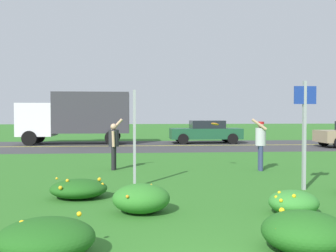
{
  "coord_description": "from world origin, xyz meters",
  "views": [
    {
      "loc": [
        -1.35,
        -3.88,
        1.88
      ],
      "look_at": [
        -0.15,
        9.7,
        1.47
      ],
      "focal_mm": 43.11,
      "sensor_mm": 36.0,
      "label": 1
    }
  ],
  "objects_px": {
    "person_catcher_red_cap_gray_shirt": "(260,141)",
    "frisbee_orange": "(215,124)",
    "car_dark_green_center_left": "(206,132)",
    "sign_post_by_roadside": "(304,124)",
    "sign_post_near_path": "(134,139)",
    "person_thrower_dark_shirt": "(114,142)",
    "box_truck_white": "(77,115)"
  },
  "relations": [
    {
      "from": "person_thrower_dark_shirt",
      "to": "car_dark_green_center_left",
      "type": "height_order",
      "value": "person_thrower_dark_shirt"
    },
    {
      "from": "frisbee_orange",
      "to": "car_dark_green_center_left",
      "type": "bearing_deg",
      "value": 81.01
    },
    {
      "from": "sign_post_near_path",
      "to": "person_catcher_red_cap_gray_shirt",
      "type": "height_order",
      "value": "sign_post_near_path"
    },
    {
      "from": "sign_post_near_path",
      "to": "frisbee_orange",
      "type": "xyz_separation_m",
      "value": [
        2.74,
        3.1,
        0.28
      ]
    },
    {
      "from": "person_thrower_dark_shirt",
      "to": "sign_post_near_path",
      "type": "bearing_deg",
      "value": -78.25
    },
    {
      "from": "sign_post_near_path",
      "to": "person_thrower_dark_shirt",
      "type": "bearing_deg",
      "value": 101.75
    },
    {
      "from": "frisbee_orange",
      "to": "person_thrower_dark_shirt",
      "type": "bearing_deg",
      "value": 177.74
    },
    {
      "from": "frisbee_orange",
      "to": "box_truck_white",
      "type": "distance_m",
      "value": 13.48
    },
    {
      "from": "person_thrower_dark_shirt",
      "to": "frisbee_orange",
      "type": "distance_m",
      "value": 3.47
    },
    {
      "from": "car_dark_green_center_left",
      "to": "person_thrower_dark_shirt",
      "type": "bearing_deg",
      "value": -114.14
    },
    {
      "from": "sign_post_near_path",
      "to": "person_catcher_red_cap_gray_shirt",
      "type": "distance_m",
      "value": 4.93
    },
    {
      "from": "car_dark_green_center_left",
      "to": "person_catcher_red_cap_gray_shirt",
      "type": "bearing_deg",
      "value": -92.12
    },
    {
      "from": "person_catcher_red_cap_gray_shirt",
      "to": "frisbee_orange",
      "type": "distance_m",
      "value": 1.6
    },
    {
      "from": "sign_post_near_path",
      "to": "person_thrower_dark_shirt",
      "type": "xyz_separation_m",
      "value": [
        -0.67,
        3.23,
        -0.31
      ]
    },
    {
      "from": "person_thrower_dark_shirt",
      "to": "box_truck_white",
      "type": "bearing_deg",
      "value": 103.23
    },
    {
      "from": "person_thrower_dark_shirt",
      "to": "person_catcher_red_cap_gray_shirt",
      "type": "bearing_deg",
      "value": -7.14
    },
    {
      "from": "car_dark_green_center_left",
      "to": "sign_post_near_path",
      "type": "bearing_deg",
      "value": -107.09
    },
    {
      "from": "sign_post_near_path",
      "to": "sign_post_by_roadside",
      "type": "relative_size",
      "value": 0.93
    },
    {
      "from": "person_catcher_red_cap_gray_shirt",
      "to": "frisbee_orange",
      "type": "xyz_separation_m",
      "value": [
        -1.43,
        0.47,
        0.54
      ]
    },
    {
      "from": "frisbee_orange",
      "to": "person_catcher_red_cap_gray_shirt",
      "type": "bearing_deg",
      "value": -18.26
    },
    {
      "from": "sign_post_by_roadside",
      "to": "person_catcher_red_cap_gray_shirt",
      "type": "distance_m",
      "value": 3.44
    },
    {
      "from": "frisbee_orange",
      "to": "box_truck_white",
      "type": "bearing_deg",
      "value": 117.36
    },
    {
      "from": "sign_post_by_roadside",
      "to": "person_catcher_red_cap_gray_shirt",
      "type": "relative_size",
      "value": 1.55
    },
    {
      "from": "box_truck_white",
      "to": "sign_post_by_roadside",
      "type": "bearing_deg",
      "value": -64.25
    },
    {
      "from": "person_thrower_dark_shirt",
      "to": "car_dark_green_center_left",
      "type": "relative_size",
      "value": 0.38
    },
    {
      "from": "car_dark_green_center_left",
      "to": "sign_post_by_roadside",
      "type": "bearing_deg",
      "value": -91.64
    },
    {
      "from": "car_dark_green_center_left",
      "to": "box_truck_white",
      "type": "distance_m",
      "value": 8.15
    },
    {
      "from": "person_catcher_red_cap_gray_shirt",
      "to": "car_dark_green_center_left",
      "type": "height_order",
      "value": "person_catcher_red_cap_gray_shirt"
    },
    {
      "from": "person_catcher_red_cap_gray_shirt",
      "to": "car_dark_green_center_left",
      "type": "bearing_deg",
      "value": 87.88
    },
    {
      "from": "sign_post_near_path",
      "to": "frisbee_orange",
      "type": "distance_m",
      "value": 4.15
    },
    {
      "from": "sign_post_near_path",
      "to": "car_dark_green_center_left",
      "type": "xyz_separation_m",
      "value": [
        4.63,
        15.06,
        -0.51
      ]
    },
    {
      "from": "sign_post_near_path",
      "to": "car_dark_green_center_left",
      "type": "distance_m",
      "value": 15.77
    }
  ]
}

